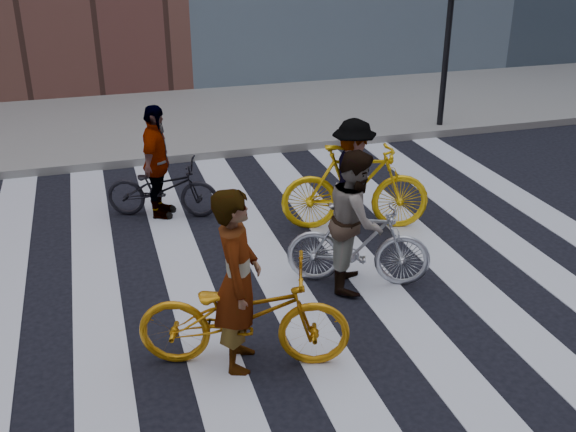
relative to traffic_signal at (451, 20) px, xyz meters
name	(u,v)px	position (x,y,z in m)	size (l,w,h in m)	color
ground	(330,285)	(-4.40, -5.32, -2.28)	(100.00, 100.00, 0.00)	black
sidewalk_far	(213,118)	(-4.40, 2.18, -2.20)	(100.00, 5.00, 0.15)	slate
zebra_crosswalk	(330,285)	(-4.40, -5.32, -2.27)	(8.25, 10.00, 0.01)	silver
traffic_signal	(451,20)	(0.00, 0.00, 0.00)	(0.22, 0.42, 3.33)	black
bike_yellow_left	(244,315)	(-5.75, -6.52, -1.73)	(0.73, 2.09, 1.10)	#C57A0A
bike_silver_mid	(358,245)	(-4.06, -5.35, -1.76)	(0.49, 1.74, 1.04)	#AEB1B8
bike_yellow_right	(355,188)	(-3.50, -3.86, -1.65)	(0.59, 2.10, 1.26)	yellow
bike_dark_rear	(162,188)	(-6.07, -2.62, -1.84)	(0.58, 1.67, 0.88)	black
rider_left	(238,281)	(-5.80, -6.52, -1.33)	(0.69, 0.45, 1.90)	slate
rider_mid	(356,220)	(-4.11, -5.35, -1.42)	(0.83, 0.65, 1.71)	slate
rider_right	(353,176)	(-3.55, -3.86, -1.47)	(1.05, 0.60, 1.63)	slate
rider_rear	(157,162)	(-6.12, -2.62, -1.43)	(1.00, 0.42, 1.70)	slate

